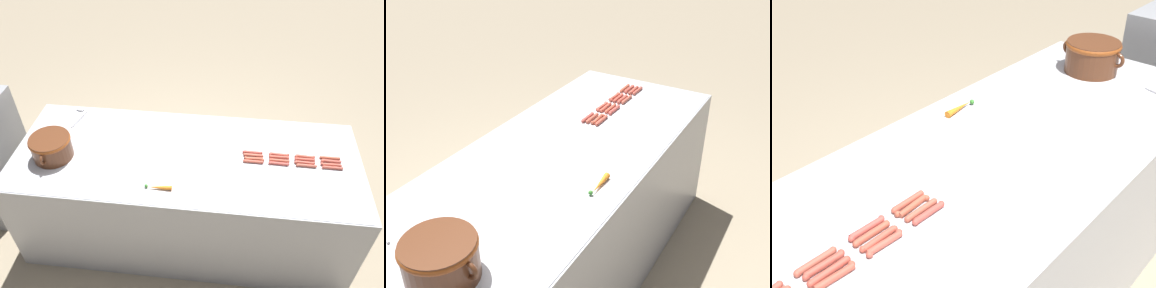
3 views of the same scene
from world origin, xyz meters
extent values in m
plane|color=gray|center=(0.00, 0.00, 0.00)|extent=(20.00, 20.00, 0.00)
cube|color=#ADAFB5|center=(0.00, 0.00, 0.43)|extent=(0.97, 2.48, 0.87)
cube|color=silver|center=(0.00, 0.00, 0.87)|extent=(0.95, 2.44, 0.00)
cylinder|color=#AD4B3D|center=(-0.02, -1.02, 0.88)|extent=(0.02, 0.12, 0.02)
sphere|color=#AD4B3D|center=(-0.02, -1.08, 0.88)|extent=(0.02, 0.02, 0.02)
sphere|color=#AD4B3D|center=(-0.02, -0.96, 0.88)|extent=(0.02, 0.02, 0.02)
cylinder|color=#AA503F|center=(-0.02, -0.84, 0.88)|extent=(0.02, 0.12, 0.02)
sphere|color=#AA503F|center=(-0.02, -0.90, 0.88)|extent=(0.02, 0.02, 0.02)
sphere|color=#AA503F|center=(-0.02, -0.78, 0.88)|extent=(0.02, 0.02, 0.02)
cylinder|color=#B9493F|center=(-0.02, -0.66, 0.88)|extent=(0.03, 0.12, 0.02)
sphere|color=#B9493F|center=(-0.02, -0.72, 0.88)|extent=(0.02, 0.02, 0.02)
sphere|color=#B9493F|center=(-0.02, -0.59, 0.88)|extent=(0.02, 0.02, 0.02)
cylinder|color=#B54D3B|center=(-0.02, -0.48, 0.88)|extent=(0.02, 0.12, 0.02)
sphere|color=#B54D3B|center=(-0.02, -0.54, 0.88)|extent=(0.02, 0.02, 0.02)
sphere|color=#B54D3B|center=(-0.02, -0.42, 0.88)|extent=(0.02, 0.02, 0.02)
cylinder|color=#B64E3E|center=(0.01, -1.01, 0.88)|extent=(0.03, 0.12, 0.02)
sphere|color=#B64E3E|center=(0.01, -1.08, 0.88)|extent=(0.02, 0.02, 0.02)
sphere|color=#B64E3E|center=(0.01, -0.95, 0.88)|extent=(0.02, 0.02, 0.02)
cylinder|color=#AD483A|center=(0.01, -0.83, 0.88)|extent=(0.03, 0.12, 0.02)
sphere|color=#AD483A|center=(0.01, -0.90, 0.88)|extent=(0.02, 0.02, 0.02)
sphere|color=#AD483A|center=(0.01, -0.77, 0.88)|extent=(0.02, 0.02, 0.02)
cylinder|color=#B04E39|center=(0.01, -0.66, 0.88)|extent=(0.02, 0.12, 0.02)
sphere|color=#B04E39|center=(0.01, -0.72, 0.88)|extent=(0.02, 0.02, 0.02)
sphere|color=#B04E39|center=(0.01, -0.60, 0.88)|extent=(0.02, 0.02, 0.02)
cylinder|color=#AC503A|center=(0.01, -0.48, 0.88)|extent=(0.03, 0.12, 0.02)
sphere|color=#AC503A|center=(0.00, -0.54, 0.88)|extent=(0.02, 0.02, 0.02)
sphere|color=#AC503A|center=(0.01, -0.42, 0.88)|extent=(0.02, 0.02, 0.02)
cylinder|color=#AE4A3D|center=(0.04, -1.02, 0.88)|extent=(0.03, 0.12, 0.02)
sphere|color=#AE4A3D|center=(0.05, -1.08, 0.88)|extent=(0.02, 0.02, 0.02)
sphere|color=#AE4A3D|center=(0.04, -0.96, 0.88)|extent=(0.02, 0.02, 0.02)
cylinder|color=#B7483A|center=(0.04, -0.84, 0.88)|extent=(0.02, 0.12, 0.02)
sphere|color=#B7483A|center=(0.04, -0.90, 0.88)|extent=(0.02, 0.02, 0.02)
sphere|color=#B7483A|center=(0.04, -0.78, 0.88)|extent=(0.02, 0.02, 0.02)
cylinder|color=#B84B3A|center=(0.04, -0.66, 0.88)|extent=(0.02, 0.12, 0.02)
sphere|color=#B84B3A|center=(0.04, -0.72, 0.88)|extent=(0.02, 0.02, 0.02)
sphere|color=#B84B3A|center=(0.04, -0.60, 0.88)|extent=(0.02, 0.02, 0.02)
cylinder|color=#B2523F|center=(0.04, -0.48, 0.88)|extent=(0.02, 0.12, 0.02)
sphere|color=#B2523F|center=(0.04, -0.54, 0.88)|extent=(0.02, 0.02, 0.02)
sphere|color=#B2523F|center=(0.04, -0.42, 0.88)|extent=(0.02, 0.02, 0.02)
cylinder|color=#B04F38|center=(0.08, -1.02, 0.88)|extent=(0.02, 0.12, 0.02)
sphere|color=#B04F38|center=(0.08, -1.08, 0.88)|extent=(0.02, 0.02, 0.02)
sphere|color=#B04F38|center=(0.08, -0.96, 0.88)|extent=(0.02, 0.02, 0.02)
cylinder|color=#B54B3A|center=(0.07, -0.84, 0.88)|extent=(0.03, 0.12, 0.02)
sphere|color=#B54B3A|center=(0.07, -0.90, 0.88)|extent=(0.02, 0.02, 0.02)
sphere|color=#B54B3A|center=(0.07, -0.78, 0.88)|extent=(0.02, 0.02, 0.02)
cylinder|color=#B74E3E|center=(0.07, -0.66, 0.88)|extent=(0.03, 0.12, 0.02)
sphere|color=#B74E3E|center=(0.07, -0.72, 0.88)|extent=(0.02, 0.02, 0.02)
sphere|color=#B74E3E|center=(0.07, -0.60, 0.88)|extent=(0.02, 0.02, 0.02)
cylinder|color=#AF473D|center=(0.07, -0.47, 0.88)|extent=(0.02, 0.12, 0.02)
sphere|color=#AF473D|center=(0.07, -0.53, 0.88)|extent=(0.02, 0.02, 0.02)
sphere|color=#AF473D|center=(0.07, -0.41, 0.88)|extent=(0.02, 0.02, 0.02)
cylinder|color=#562D19|center=(-0.11, 0.94, 0.95)|extent=(0.28, 0.28, 0.17)
torus|color=brown|center=(-0.11, 0.94, 1.02)|extent=(0.29, 0.29, 0.03)
torus|color=#562D19|center=(-0.25, 0.94, 0.97)|extent=(0.08, 0.02, 0.08)
torus|color=#562D19|center=(0.03, 0.94, 0.97)|extent=(0.08, 0.02, 0.08)
cylinder|color=#B7B7BC|center=(0.31, 0.90, 0.88)|extent=(0.22, 0.07, 0.01)
ellipsoid|color=#B7B7BC|center=(0.44, 0.93, 0.88)|extent=(0.07, 0.08, 0.02)
cone|color=orange|center=(-0.34, 0.14, 0.89)|extent=(0.04, 0.17, 0.03)
sphere|color=#387F2D|center=(-0.33, 0.22, 0.89)|extent=(0.02, 0.02, 0.02)
camera|label=1|loc=(-1.96, -0.27, 2.75)|focal=35.69mm
camera|label=2|loc=(-1.15, 1.73, 2.12)|focal=42.20mm
camera|label=3|loc=(0.96, -1.31, 1.91)|focal=44.95mm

